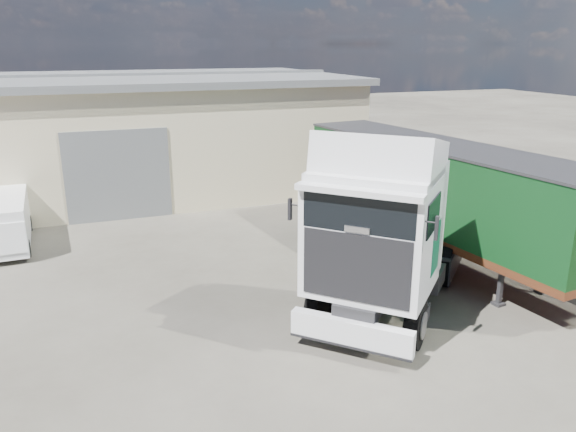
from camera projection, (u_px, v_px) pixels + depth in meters
name	position (u px, v px, depth m)	size (l,w,h in m)	color
ground	(236.00, 322.00, 14.23)	(120.00, 120.00, 0.00)	black
warehouse	(16.00, 137.00, 25.78)	(30.60, 12.60, 5.42)	#C3B696
brick_boundary_wall	(467.00, 183.00, 23.07)	(0.35, 26.00, 2.50)	brown
tractor_unit	(383.00, 238.00, 14.07)	(7.06, 7.04, 4.93)	black
box_trailer	(434.00, 188.00, 17.96)	(3.93, 11.63, 3.79)	#2D2D30
panel_van	(0.00, 223.00, 19.10)	(1.94, 4.37, 1.76)	black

